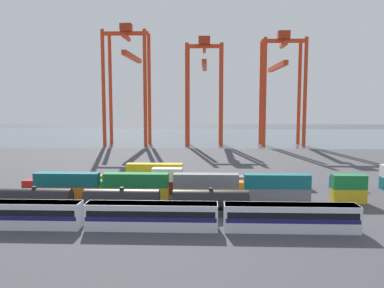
% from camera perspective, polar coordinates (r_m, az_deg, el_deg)
% --- Properties ---
extents(ground_plane, '(420.00, 420.00, 0.00)m').
position_cam_1_polar(ground_plane, '(116.00, 2.41, -3.09)').
color(ground_plane, '#424247').
extents(harbour_water, '(400.00, 110.00, 0.01)m').
position_cam_1_polar(harbour_water, '(212.03, 2.33, 1.12)').
color(harbour_water, slate).
rests_on(harbour_water, ground_plane).
extents(passenger_train, '(59.45, 3.14, 3.90)m').
position_cam_1_polar(passenger_train, '(59.32, -5.76, -10.04)').
color(passenger_train, silver).
rests_on(passenger_train, ground_plane).
extents(freight_tank_row, '(41.74, 3.09, 4.55)m').
position_cam_1_polar(freight_tank_row, '(67.50, -9.99, -8.06)').
color(freight_tank_row, '#232326').
rests_on(freight_tank_row, ground_plane).
extents(shipping_container_0, '(12.10, 2.44, 2.60)m').
position_cam_1_polar(shipping_container_0, '(79.71, -17.38, -6.70)').
color(shipping_container_0, orange).
rests_on(shipping_container_0, ground_plane).
extents(shipping_container_1, '(12.10, 2.44, 2.60)m').
position_cam_1_polar(shipping_container_1, '(79.18, -17.44, -4.87)').
color(shipping_container_1, '#146066').
rests_on(shipping_container_1, shipping_container_0).
extents(shipping_container_2, '(12.10, 2.44, 2.60)m').
position_cam_1_polar(shipping_container_2, '(76.35, -7.97, -7.04)').
color(shipping_container_2, gold).
rests_on(shipping_container_2, ground_plane).
extents(shipping_container_3, '(12.10, 2.44, 2.60)m').
position_cam_1_polar(shipping_container_3, '(75.80, -8.00, -5.12)').
color(shipping_container_3, '#197538').
rests_on(shipping_container_3, shipping_container_2).
extents(shipping_container_4, '(12.10, 2.44, 2.60)m').
position_cam_1_polar(shipping_container_4, '(75.17, 2.01, -7.19)').
color(shipping_container_4, gold).
rests_on(shipping_container_4, ground_plane).
extents(shipping_container_5, '(12.10, 2.44, 2.60)m').
position_cam_1_polar(shipping_container_5, '(74.62, 2.02, -5.25)').
color(shipping_container_5, slate).
rests_on(shipping_container_5, shipping_container_4).
extents(shipping_container_6, '(12.10, 2.44, 2.60)m').
position_cam_1_polar(shipping_container_6, '(76.27, 12.00, -7.13)').
color(shipping_container_6, slate).
rests_on(shipping_container_6, ground_plane).
extents(shipping_container_7, '(12.10, 2.44, 2.60)m').
position_cam_1_polar(shipping_container_7, '(75.73, 12.05, -5.21)').
color(shipping_container_7, '#146066').
rests_on(shipping_container_7, shipping_container_6).
extents(shipping_container_8, '(6.04, 2.44, 2.60)m').
position_cam_1_polar(shipping_container_8, '(79.56, 21.44, -6.87)').
color(shipping_container_8, gold).
rests_on(shipping_container_8, ground_plane).
extents(shipping_container_9, '(6.04, 2.44, 2.60)m').
position_cam_1_polar(shipping_container_9, '(79.03, 21.51, -5.03)').
color(shipping_container_9, '#197538').
rests_on(shipping_container_9, shipping_container_8).
extents(shipping_container_13, '(6.04, 2.44, 2.60)m').
position_cam_1_polar(shipping_container_13, '(87.92, -21.05, -5.64)').
color(shipping_container_13, '#AD211C').
rests_on(shipping_container_13, ground_plane).
extents(shipping_container_14, '(6.04, 2.44, 2.60)m').
position_cam_1_polar(shipping_container_14, '(83.62, -12.65, -5.97)').
color(shipping_container_14, '#197538').
rests_on(shipping_container_14, ground_plane).
extents(shipping_container_15, '(6.04, 2.44, 2.60)m').
position_cam_1_polar(shipping_container_15, '(81.26, -3.55, -6.18)').
color(shipping_container_15, maroon).
rests_on(shipping_container_15, ground_plane).
extents(shipping_container_16, '(6.04, 2.44, 2.60)m').
position_cam_1_polar(shipping_container_16, '(80.75, -3.56, -4.38)').
color(shipping_container_16, silver).
rests_on(shipping_container_16, shipping_container_15).
extents(shipping_container_17, '(12.10, 2.44, 2.60)m').
position_cam_1_polar(shipping_container_17, '(81.03, 5.85, -6.24)').
color(shipping_container_17, orange).
rests_on(shipping_container_17, ground_plane).
extents(shipping_container_18, '(6.04, 2.44, 2.60)m').
position_cam_1_polar(shipping_container_18, '(90.11, -13.99, -5.13)').
color(shipping_container_18, orange).
rests_on(shipping_container_18, ground_plane).
extents(shipping_container_19, '(12.10, 2.44, 2.60)m').
position_cam_1_polar(shipping_container_19, '(87.32, -5.35, -5.33)').
color(shipping_container_19, maroon).
rests_on(shipping_container_19, ground_plane).
extents(shipping_container_20, '(12.10, 2.44, 2.60)m').
position_cam_1_polar(shipping_container_20, '(86.84, -5.36, -3.65)').
color(shipping_container_20, gold).
rests_on(shipping_container_20, shipping_container_19).
extents(shipping_container_21, '(12.10, 2.44, 2.60)m').
position_cam_1_polar(shipping_container_21, '(86.60, 3.65, -5.41)').
color(shipping_container_21, slate).
rests_on(shipping_container_21, ground_plane).
extents(shipping_container_22, '(12.10, 2.44, 2.60)m').
position_cam_1_polar(shipping_container_22, '(88.00, 12.58, -5.36)').
color(shipping_container_22, '#197538').
rests_on(shipping_container_22, ground_plane).
extents(shipping_container_23, '(6.04, 2.44, 2.60)m').
position_cam_1_polar(shipping_container_23, '(91.43, 21.03, -5.20)').
color(shipping_container_23, '#1C4299').
rests_on(shipping_container_23, ground_plane).
extents(gantry_crane_west, '(18.82, 39.44, 50.83)m').
position_cam_1_polar(gantry_crane_west, '(176.67, -9.11, 10.16)').
color(gantry_crane_west, red).
rests_on(gantry_crane_west, ground_plane).
extents(gantry_crane_central, '(15.79, 39.42, 45.42)m').
position_cam_1_polar(gantry_crane_central, '(173.53, 1.77, 9.28)').
color(gantry_crane_central, red).
rests_on(gantry_crane_central, ground_plane).
extents(gantry_crane_east, '(17.99, 41.89, 47.41)m').
position_cam_1_polar(gantry_crane_east, '(176.63, 12.63, 9.35)').
color(gantry_crane_east, red).
rests_on(gantry_crane_east, ground_plane).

